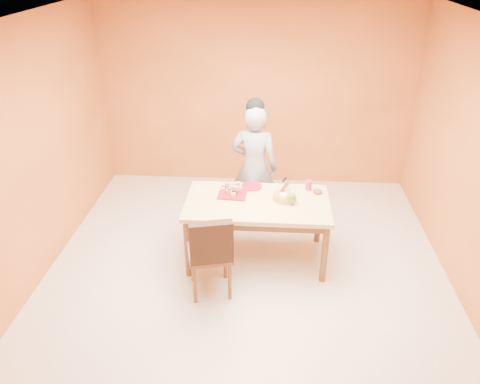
# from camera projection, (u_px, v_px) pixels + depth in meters

# --- Properties ---
(floor) EXTENTS (5.00, 5.00, 0.00)m
(floor) POSITION_uv_depth(u_px,v_px,m) (245.00, 279.00, 5.18)
(floor) COLOR beige
(floor) RESTS_ON ground
(ceiling) EXTENTS (5.00, 5.00, 0.00)m
(ceiling) POSITION_uv_depth(u_px,v_px,m) (247.00, 23.00, 3.92)
(ceiling) COLOR silver
(ceiling) RESTS_ON wall_back
(wall_back) EXTENTS (4.50, 0.00, 4.50)m
(wall_back) POSITION_uv_depth(u_px,v_px,m) (256.00, 96.00, 6.75)
(wall_back) COLOR orange
(wall_back) RESTS_ON floor
(wall_left) EXTENTS (0.00, 5.00, 5.00)m
(wall_left) POSITION_uv_depth(u_px,v_px,m) (23.00, 162.00, 4.69)
(wall_left) COLOR orange
(wall_left) RESTS_ON floor
(dining_table) EXTENTS (1.60, 0.90, 0.76)m
(dining_table) POSITION_uv_depth(u_px,v_px,m) (257.00, 208.00, 5.24)
(dining_table) COLOR #D5B96F
(dining_table) RESTS_ON floor
(dining_chair) EXTENTS (0.54, 0.61, 0.97)m
(dining_chair) POSITION_uv_depth(u_px,v_px,m) (210.00, 252.00, 4.78)
(dining_chair) COLOR brown
(dining_chair) RESTS_ON floor
(pastry_pile) EXTENTS (0.29, 0.29, 0.09)m
(pastry_pile) POSITION_uv_depth(u_px,v_px,m) (233.00, 189.00, 5.31)
(pastry_pile) COLOR tan
(pastry_pile) RESTS_ON pastry_platter
(person) EXTENTS (0.65, 0.48, 1.62)m
(person) POSITION_uv_depth(u_px,v_px,m) (254.00, 167.00, 5.86)
(person) COLOR gray
(person) RESTS_ON floor
(pastry_platter) EXTENTS (0.34, 0.34, 0.02)m
(pastry_platter) POSITION_uv_depth(u_px,v_px,m) (233.00, 193.00, 5.34)
(pastry_platter) COLOR maroon
(pastry_platter) RESTS_ON dining_table
(red_dinner_plate) EXTENTS (0.30, 0.30, 0.01)m
(red_dinner_plate) POSITION_uv_depth(u_px,v_px,m) (252.00, 186.00, 5.50)
(red_dinner_plate) COLOR maroon
(red_dinner_plate) RESTS_ON dining_table
(white_cake_plate) EXTENTS (0.34, 0.34, 0.01)m
(white_cake_plate) POSITION_uv_depth(u_px,v_px,m) (284.00, 200.00, 5.21)
(white_cake_plate) COLOR white
(white_cake_plate) RESTS_ON dining_table
(sponge_cake) EXTENTS (0.32, 0.32, 0.06)m
(sponge_cake) POSITION_uv_depth(u_px,v_px,m) (284.00, 197.00, 5.19)
(sponge_cake) COLOR gold
(sponge_cake) RESTS_ON white_cake_plate
(cake_server) EXTENTS (0.13, 0.23, 0.01)m
(cake_server) POSITION_uv_depth(u_px,v_px,m) (285.00, 187.00, 5.33)
(cake_server) COLOR silver
(cake_server) RESTS_ON sponge_cake
(egg_ornament) EXTENTS (0.13, 0.11, 0.15)m
(egg_ornament) POSITION_uv_depth(u_px,v_px,m) (291.00, 199.00, 5.10)
(egg_ornament) COLOR olive
(egg_ornament) RESTS_ON dining_table
(magenta_glass) EXTENTS (0.08, 0.08, 0.11)m
(magenta_glass) POSITION_uv_depth(u_px,v_px,m) (309.00, 185.00, 5.42)
(magenta_glass) COLOR #B51B51
(magenta_glass) RESTS_ON dining_table
(checker_tin) EXTENTS (0.13, 0.13, 0.03)m
(checker_tin) POSITION_uv_depth(u_px,v_px,m) (317.00, 192.00, 5.36)
(checker_tin) COLOR #3D1B10
(checker_tin) RESTS_ON dining_table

